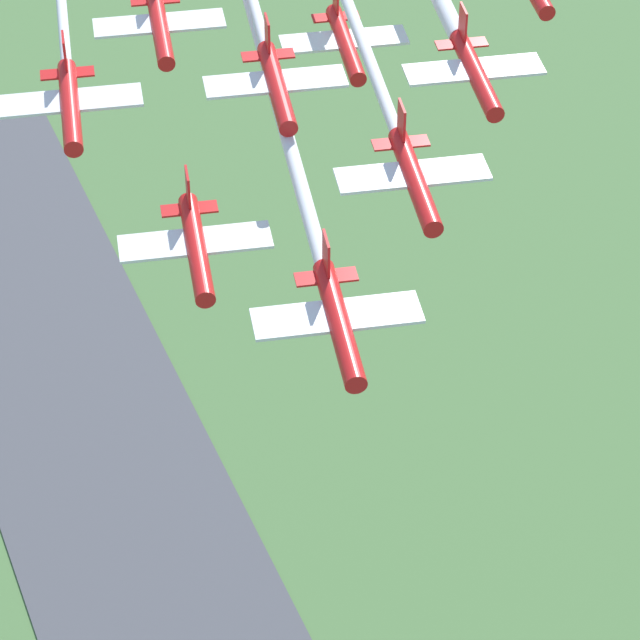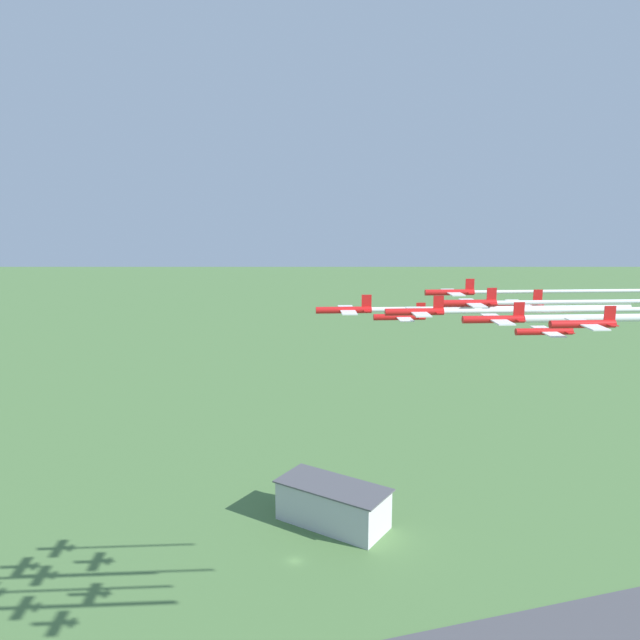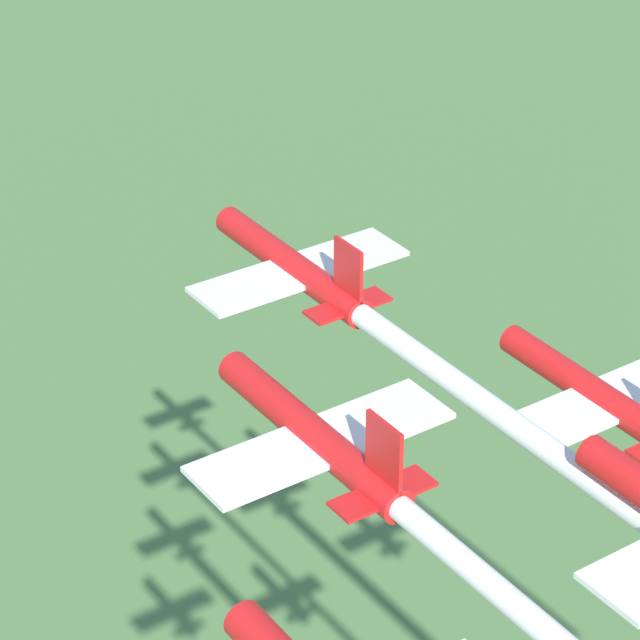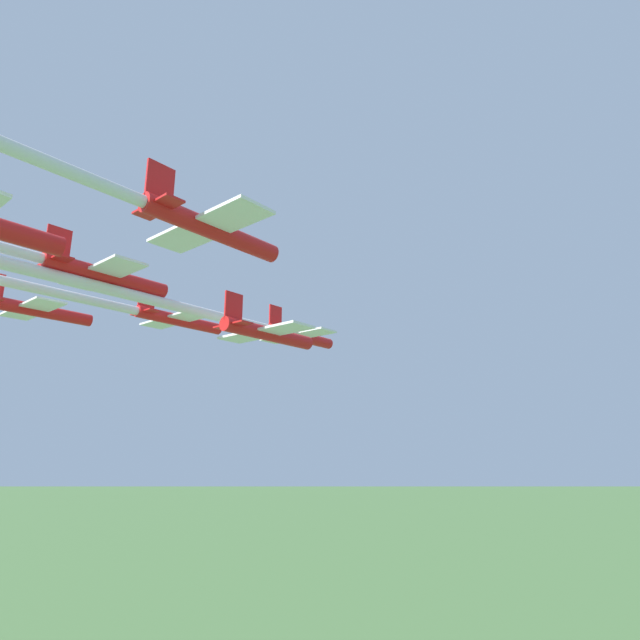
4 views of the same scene
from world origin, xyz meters
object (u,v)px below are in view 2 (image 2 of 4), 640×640
(jet_5, at_px, (451,292))
(jet_8, at_px, (519,304))
(jet_2, at_px, (401,317))
(jet_4, at_px, (471,303))
(jet_3, at_px, (496,319))
(jet_0, at_px, (346,310))
(hangar, at_px, (333,504))
(jet_6, at_px, (585,324))
(jet_7, at_px, (546,331))
(jet_1, at_px, (417,312))

(jet_5, height_order, jet_8, jet_5)
(jet_2, xyz_separation_m, jet_4, (-13.96, -1.39, 3.95))
(jet_3, bearing_deg, jet_8, -29.54)
(jet_4, xyz_separation_m, jet_5, (8.39, -11.49, -0.04))
(jet_0, height_order, jet_8, jet_0)
(jet_3, bearing_deg, jet_4, -0.00)
(jet_2, relative_size, jet_5, 1.00)
(jet_3, distance_m, jet_5, 28.46)
(hangar, height_order, jet_0, jet_0)
(hangar, bearing_deg, jet_8, 151.84)
(jet_2, distance_m, jet_5, 14.57)
(hangar, relative_size, jet_8, 3.80)
(jet_5, distance_m, jet_8, 14.10)
(jet_4, bearing_deg, jet_8, -59.53)
(hangar, height_order, jet_6, jet_6)
(hangar, xyz_separation_m, jet_7, (-74.59, 46.93, 75.85))
(jet_1, bearing_deg, jet_7, -90.00)
(jet_1, height_order, jet_4, jet_4)
(jet_2, relative_size, jet_8, 1.00)
(hangar, xyz_separation_m, jet_1, (-55.05, 61.20, 79.79))
(hangar, distance_m, jet_0, 108.83)
(jet_3, height_order, jet_8, jet_3)
(jet_0, distance_m, jet_1, 14.06)
(jet_6, bearing_deg, jet_8, -0.00)
(hangar, height_order, jet_4, jet_4)
(jet_3, xyz_separation_m, jet_6, (-13.96, -1.39, 0.47))
(jet_2, distance_m, jet_4, 14.58)
(jet_8, bearing_deg, jet_1, 120.47)
(jet_3, height_order, jet_5, jet_5)
(jet_3, bearing_deg, jet_7, -59.53)
(jet_2, bearing_deg, jet_7, -120.47)
(jet_5, distance_m, jet_6, 37.57)
(jet_3, bearing_deg, jet_0, 59.53)
(jet_4, relative_size, jet_7, 1.00)
(jet_0, height_order, jet_2, jet_0)
(jet_1, bearing_deg, jet_4, -59.53)
(jet_1, relative_size, jet_5, 1.00)
(hangar, height_order, jet_2, jet_2)
(jet_6, height_order, jet_8, jet_6)
(jet_0, relative_size, jet_4, 1.00)
(jet_7, bearing_deg, jet_1, 90.00)
(jet_1, bearing_deg, jet_5, -29.54)
(jet_5, height_order, jet_6, jet_6)
(jet_1, distance_m, jet_7, 24.51)
(hangar, relative_size, jet_2, 3.80)
(jet_1, bearing_deg, jet_8, -59.53)
(jet_0, xyz_separation_m, jet_1, (-13.96, -1.39, 0.81))
(jet_4, relative_size, jet_5, 1.00)
(jet_0, relative_size, jet_1, 1.00)
(jet_7, bearing_deg, jet_5, 29.54)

